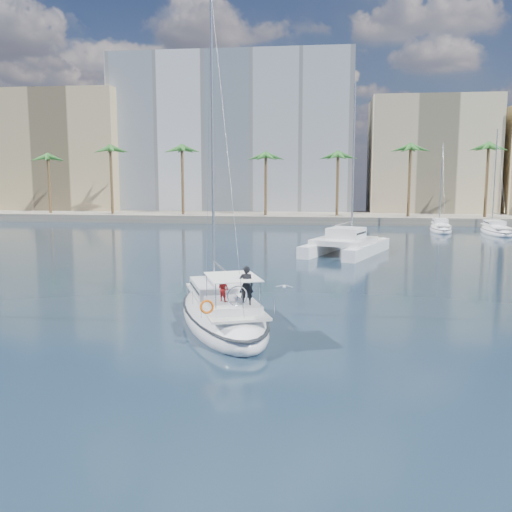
# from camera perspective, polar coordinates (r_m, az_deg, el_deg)

# --- Properties ---
(ground) EXTENTS (160.00, 160.00, 0.00)m
(ground) POSITION_cam_1_polar(r_m,az_deg,el_deg) (32.19, -2.40, -5.50)
(ground) COLOR black
(ground) RESTS_ON ground
(quay) EXTENTS (120.00, 14.00, 1.20)m
(quay) POSITION_cam_1_polar(r_m,az_deg,el_deg) (92.23, 4.03, 3.90)
(quay) COLOR gray
(quay) RESTS_ON ground
(building_modern) EXTENTS (42.00, 16.00, 28.00)m
(building_modern) POSITION_cam_1_polar(r_m,az_deg,el_deg) (105.43, -2.16, 11.75)
(building_modern) COLOR silver
(building_modern) RESTS_ON ground
(building_tan_left) EXTENTS (22.00, 14.00, 22.00)m
(building_tan_left) POSITION_cam_1_polar(r_m,az_deg,el_deg) (110.51, -18.27, 9.63)
(building_tan_left) COLOR tan
(building_tan_left) RESTS_ON ground
(building_beige) EXTENTS (20.00, 14.00, 20.00)m
(building_beige) POSITION_cam_1_polar(r_m,az_deg,el_deg) (102.20, 16.97, 9.26)
(building_beige) COLOR beige
(building_beige) RESTS_ON ground
(palm_left) EXTENTS (3.60, 3.60, 12.30)m
(palm_left) POSITION_cam_1_polar(r_m,az_deg,el_deg) (96.24, -17.00, 9.51)
(palm_left) COLOR brown
(palm_left) RESTS_ON ground
(palm_centre) EXTENTS (3.60, 3.60, 12.30)m
(palm_centre) POSITION_cam_1_polar(r_m,az_deg,el_deg) (88.00, 3.94, 9.99)
(palm_centre) COLOR brown
(palm_centre) RESTS_ON ground
(main_sloop) EXTENTS (7.94, 12.60, 17.87)m
(main_sloop) POSITION_cam_1_polar(r_m,az_deg,el_deg) (29.46, -3.35, -5.73)
(main_sloop) COLOR white
(main_sloop) RESTS_ON ground
(catamaran) EXTENTS (8.99, 12.15, 16.07)m
(catamaran) POSITION_cam_1_polar(r_m,az_deg,el_deg) (55.07, 8.93, 1.37)
(catamaran) COLOR white
(catamaran) RESTS_ON ground
(seagull) EXTENTS (1.04, 0.45, 0.19)m
(seagull) POSITION_cam_1_polar(r_m,az_deg,el_deg) (33.83, 2.85, -3.07)
(seagull) COLOR silver
(seagull) RESTS_ON ground
(moored_yacht_a) EXTENTS (3.37, 9.52, 11.90)m
(moored_yacht_a) POSITION_cam_1_polar(r_m,az_deg,el_deg) (79.55, 17.97, 2.37)
(moored_yacht_a) COLOR white
(moored_yacht_a) RESTS_ON ground
(moored_yacht_b) EXTENTS (3.32, 10.83, 13.72)m
(moored_yacht_b) POSITION_cam_1_polar(r_m,az_deg,el_deg) (79.08, 22.87, 2.09)
(moored_yacht_b) COLOR white
(moored_yacht_b) RESTS_ON ground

